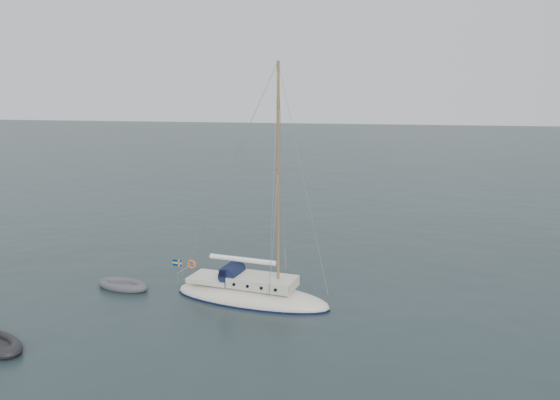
# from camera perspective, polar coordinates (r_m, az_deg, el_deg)

# --- Properties ---
(ground) EXTENTS (300.00, 300.00, 0.00)m
(ground) POSITION_cam_1_polar(r_m,az_deg,el_deg) (27.29, -0.69, -10.17)
(ground) COLOR black
(ground) RESTS_ON ground
(sailboat) EXTENTS (8.31, 2.49, 11.83)m
(sailboat) POSITION_cam_1_polar(r_m,az_deg,el_deg) (26.68, -3.02, -8.64)
(sailboat) COLOR beige
(sailboat) RESTS_ON ground
(dinghy) EXTENTS (2.97, 1.34, 0.43)m
(dinghy) POSITION_cam_1_polar(r_m,az_deg,el_deg) (29.56, -16.09, -8.53)
(dinghy) COLOR #4F4E53
(dinghy) RESTS_ON ground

